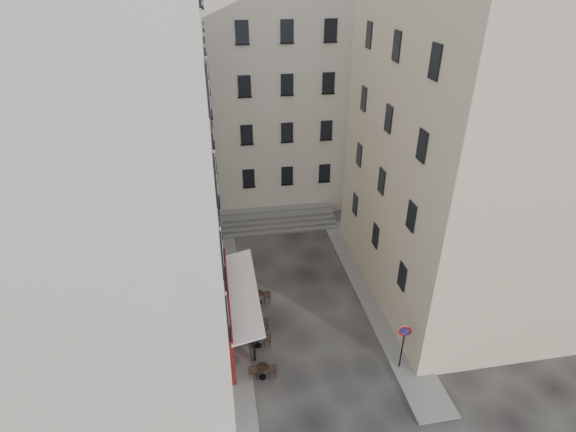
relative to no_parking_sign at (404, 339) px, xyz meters
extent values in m
plane|color=black|center=(-3.88, 2.77, -2.00)|extent=(90.00, 90.00, 0.00)
cube|color=slate|center=(-8.38, 6.77, -1.94)|extent=(2.00, 22.00, 0.12)
cube|color=slate|center=(0.62, 5.77, -1.94)|extent=(2.00, 18.00, 0.12)
cube|color=beige|center=(-14.38, 5.77, 8.00)|extent=(12.00, 16.00, 20.00)
cube|color=beige|center=(6.62, 6.27, 7.00)|extent=(12.00, 14.00, 18.00)
cube|color=beige|center=(-4.88, 21.77, 7.00)|extent=(18.00, 10.00, 18.00)
cube|color=#420F09|center=(-8.30, 3.77, -0.25)|extent=(0.25, 7.00, 3.50)
cube|color=black|center=(-8.26, 3.77, -0.60)|extent=(0.06, 3.85, 2.00)
cube|color=silver|center=(-7.48, 3.77, 0.95)|extent=(1.58, 7.30, 0.41)
cube|color=#615E5C|center=(-3.88, 14.67, -1.90)|extent=(9.00, 1.80, 0.20)
cube|color=#615E5C|center=(-3.88, 15.12, -1.70)|extent=(9.00, 1.80, 0.20)
cube|color=#615E5C|center=(-3.88, 15.57, -1.50)|extent=(9.00, 1.80, 0.20)
cube|color=#615E5C|center=(-3.88, 16.02, -1.30)|extent=(9.00, 1.80, 0.20)
cylinder|color=black|center=(-7.13, 1.77, -1.55)|extent=(0.10, 0.10, 0.90)
sphere|color=black|center=(-7.13, 1.77, -1.08)|extent=(0.12, 0.12, 0.12)
cylinder|color=black|center=(-7.13, 5.27, -1.55)|extent=(0.10, 0.10, 0.90)
sphere|color=black|center=(-7.13, 5.27, -1.08)|extent=(0.12, 0.12, 0.12)
cylinder|color=black|center=(-7.13, 8.77, -1.55)|extent=(0.10, 0.10, 0.90)
sphere|color=black|center=(-7.13, 8.77, -1.08)|extent=(0.12, 0.12, 0.12)
cylinder|color=black|center=(0.00, 0.01, -0.61)|extent=(0.07, 0.07, 2.77)
cylinder|color=red|center=(0.00, 0.00, 0.50)|extent=(0.63, 0.18, 0.64)
cylinder|color=navy|center=(0.00, -0.02, 0.50)|extent=(0.46, 0.15, 0.47)
cube|color=red|center=(0.00, -0.05, 0.50)|extent=(0.37, 0.11, 0.38)
cylinder|color=black|center=(-6.87, 0.56, -1.92)|extent=(0.38, 0.38, 0.02)
cylinder|color=black|center=(-6.87, 0.56, -1.58)|extent=(0.05, 0.05, 0.74)
cylinder|color=black|center=(-6.87, 0.56, -1.24)|extent=(0.63, 0.63, 0.04)
cube|color=black|center=(-6.40, 0.56, -1.52)|extent=(0.40, 0.40, 0.95)
cube|color=black|center=(-7.34, 0.67, -1.52)|extent=(0.40, 0.40, 0.95)
cylinder|color=black|center=(-6.85, 2.69, -1.92)|extent=(0.38, 0.38, 0.02)
cylinder|color=black|center=(-6.85, 2.69, -1.57)|extent=(0.05, 0.05, 0.74)
cylinder|color=black|center=(-6.85, 2.69, -1.24)|extent=(0.63, 0.63, 0.04)
cube|color=black|center=(-6.38, 2.69, -1.52)|extent=(0.40, 0.40, 0.95)
cube|color=black|center=(-7.33, 2.80, -1.52)|extent=(0.40, 0.40, 0.95)
cylinder|color=black|center=(-6.74, 3.94, -1.93)|extent=(0.35, 0.35, 0.02)
cylinder|color=black|center=(-6.74, 3.94, -1.61)|extent=(0.05, 0.05, 0.67)
cylinder|color=black|center=(-6.74, 3.94, -1.30)|extent=(0.58, 0.58, 0.04)
cube|color=black|center=(-6.31, 3.94, -1.56)|extent=(0.37, 0.37, 0.86)
cube|color=black|center=(-7.18, 4.04, -1.56)|extent=(0.37, 0.37, 0.86)
cylinder|color=black|center=(-6.41, 6.17, -1.92)|extent=(0.39, 0.39, 0.02)
cylinder|color=black|center=(-6.41, 6.17, -1.57)|extent=(0.05, 0.05, 0.75)
cylinder|color=black|center=(-6.41, 6.17, -1.22)|extent=(0.64, 0.64, 0.04)
cube|color=black|center=(-5.93, 6.17, -1.51)|extent=(0.41, 0.41, 0.96)
cube|color=black|center=(-6.89, 6.28, -1.51)|extent=(0.41, 0.41, 0.96)
cylinder|color=black|center=(-7.33, 7.02, -1.92)|extent=(0.38, 0.38, 0.02)
cylinder|color=black|center=(-7.33, 7.02, -1.57)|extent=(0.05, 0.05, 0.74)
cylinder|color=black|center=(-7.33, 7.02, -1.24)|extent=(0.63, 0.63, 0.04)
cube|color=black|center=(-6.86, 7.02, -1.52)|extent=(0.40, 0.40, 0.95)
cube|color=black|center=(-7.81, 7.12, -1.52)|extent=(0.40, 0.40, 0.95)
imported|color=black|center=(-7.08, 4.82, -1.10)|extent=(0.74, 0.57, 1.79)
camera|label=1|loc=(-8.28, -14.88, 15.80)|focal=28.00mm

